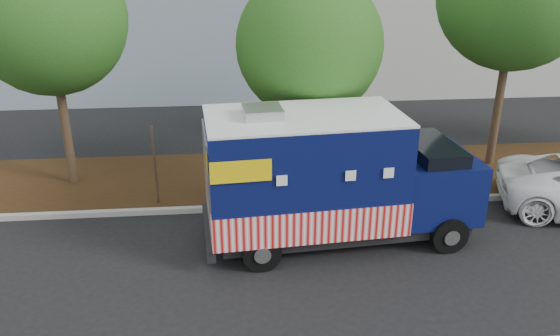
{
  "coord_description": "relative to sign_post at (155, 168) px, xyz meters",
  "views": [
    {
      "loc": [
        -0.94,
        -12.22,
        6.96
      ],
      "look_at": [
        0.22,
        0.6,
        1.57
      ],
      "focal_mm": 35.0,
      "sensor_mm": 36.0,
      "label": 1
    }
  ],
  "objects": [
    {
      "name": "curb",
      "position": [
        3.1,
        -0.41,
        -1.12
      ],
      "size": [
        120.0,
        0.18,
        0.15
      ],
      "primitive_type": "cube",
      "color": "#9E9E99",
      "rests_on": "ground"
    },
    {
      "name": "ground",
      "position": [
        3.1,
        -1.81,
        -1.2
      ],
      "size": [
        120.0,
        120.0,
        0.0
      ],
      "primitive_type": "plane",
      "color": "black",
      "rests_on": "ground"
    },
    {
      "name": "mulch_strip",
      "position": [
        3.1,
        1.69,
        -1.12
      ],
      "size": [
        120.0,
        4.0,
        0.15
      ],
      "primitive_type": "cube",
      "color": "black",
      "rests_on": "ground"
    },
    {
      "name": "tree_a",
      "position": [
        -2.72,
        1.66,
        3.81
      ],
      "size": [
        4.23,
        4.23,
        7.13
      ],
      "color": "#38281C",
      "rests_on": "ground"
    },
    {
      "name": "tree_b",
      "position": [
        4.32,
        0.88,
        3.1
      ],
      "size": [
        4.04,
        4.04,
        6.33
      ],
      "color": "#38281C",
      "rests_on": "ground"
    },
    {
      "name": "sign_post",
      "position": [
        0.0,
        0.0,
        0.0
      ],
      "size": [
        0.06,
        0.06,
        2.4
      ],
      "primitive_type": "cube",
      "color": "#473828",
      "rests_on": "ground"
    },
    {
      "name": "food_truck",
      "position": [
        4.38,
        -2.16,
        0.39
      ],
      "size": [
        6.85,
        3.04,
        3.51
      ],
      "rotation": [
        0.0,
        0.0,
        0.08
      ],
      "color": "black",
      "rests_on": "ground"
    }
  ]
}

